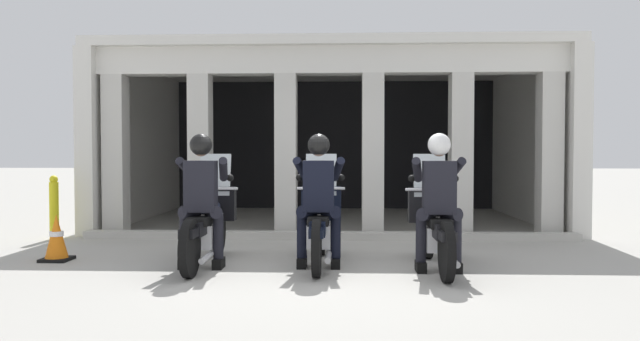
{
  "coord_description": "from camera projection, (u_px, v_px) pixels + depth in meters",
  "views": [
    {
      "loc": [
        0.3,
        -6.88,
        1.37
      ],
      "look_at": [
        0.0,
        0.36,
        1.14
      ],
      "focal_mm": 32.79,
      "sensor_mm": 36.0,
      "label": 1
    }
  ],
  "objects": [
    {
      "name": "motorcycle_right",
      "position": [
        435.0,
        225.0,
        6.94
      ],
      "size": [
        0.62,
        2.04,
        1.35
      ],
      "rotation": [
        0.0,
        0.0,
        0.05
      ],
      "color": "black",
      "rests_on": "ground"
    },
    {
      "name": "traffic_cone_flank",
      "position": [
        57.0,
        238.0,
        7.35
      ],
      "size": [
        0.34,
        0.34,
        0.59
      ],
      "color": "black",
      "rests_on": "ground"
    },
    {
      "name": "station_building",
      "position": [
        332.0,
        121.0,
        12.15
      ],
      "size": [
        8.24,
        5.29,
        3.25
      ],
      "color": "black",
      "rests_on": "ground"
    },
    {
      "name": "motorcycle_center",
      "position": [
        320.0,
        223.0,
        7.19
      ],
      "size": [
        0.62,
        2.04,
        1.35
      ],
      "rotation": [
        0.0,
        0.0,
        -0.1
      ],
      "color": "black",
      "rests_on": "ground"
    },
    {
      "name": "motorcycle_left",
      "position": [
        207.0,
        223.0,
        7.15
      ],
      "size": [
        0.62,
        2.04,
        1.35
      ],
      "rotation": [
        0.0,
        0.0,
        0.01
      ],
      "color": "black",
      "rests_on": "ground"
    },
    {
      "name": "ground_plane",
      "position": [
        326.0,
        233.0,
        9.92
      ],
      "size": [
        80.0,
        80.0,
        0.0
      ],
      "primitive_type": "plane",
      "color": "#A8A59E"
    },
    {
      "name": "kerb_strip",
      "position": [
        328.0,
        236.0,
        9.14
      ],
      "size": [
        7.74,
        0.24,
        0.12
      ],
      "primitive_type": "cube",
      "color": "#B7B5AD",
      "rests_on": "ground"
    },
    {
      "name": "bollard_kerbside",
      "position": [
        54.0,
        208.0,
        9.15
      ],
      "size": [
        0.14,
        0.14,
        1.01
      ],
      "color": "yellow",
      "rests_on": "ground"
    },
    {
      "name": "police_officer_left",
      "position": [
        201.0,
        189.0,
        6.86
      ],
      "size": [
        0.63,
        0.61,
        1.58
      ],
      "rotation": [
        0.0,
        0.0,
        0.01
      ],
      "color": "black",
      "rests_on": "ground"
    },
    {
      "name": "police_officer_right",
      "position": [
        439.0,
        190.0,
        6.64
      ],
      "size": [
        0.63,
        0.61,
        1.58
      ],
      "rotation": [
        0.0,
        0.0,
        0.05
      ],
      "color": "black",
      "rests_on": "ground"
    },
    {
      "name": "police_officer_center",
      "position": [
        319.0,
        189.0,
        6.89
      ],
      "size": [
        0.63,
        0.61,
        1.58
      ],
      "rotation": [
        0.0,
        0.0,
        -0.1
      ],
      "color": "black",
      "rests_on": "ground"
    }
  ]
}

